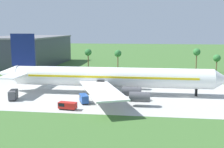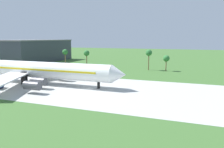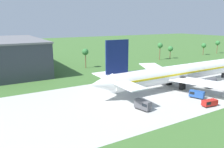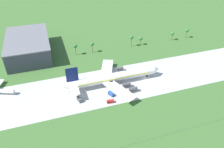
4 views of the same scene
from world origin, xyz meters
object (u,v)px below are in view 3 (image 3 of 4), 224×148
Objects in this scene: baggage_tug at (143,105)px; catering_van at (196,94)px; jet_airliner at (180,73)px; fuel_truck at (209,103)px; terminal_building at (3,55)px.

catering_van is at bearing -2.03° from baggage_tug.
baggage_tug reaches higher than catering_van.
jet_airliner reaches higher than baggage_tug.
fuel_truck is 100.28m from terminal_building.
terminal_building is (-30.45, 78.81, 6.85)m from baggage_tug.
baggage_tug is 22.18m from catering_van.
terminal_building reaches higher than catering_van.
jet_airliner is at bearing 67.55° from fuel_truck.
catering_van is (22.16, -0.78, -0.22)m from baggage_tug.
terminal_building is (-52.61, 79.60, 7.07)m from catering_van.
catering_van is at bearing 67.77° from fuel_truck.
jet_airliner is 30.22m from baggage_tug.
fuel_truck is 0.08× the size of terminal_building.
fuel_truck is at bearing -22.61° from baggage_tug.
jet_airliner is 14.43m from catering_van.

